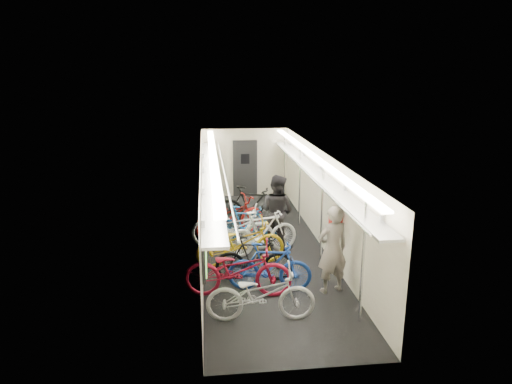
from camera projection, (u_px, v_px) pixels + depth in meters
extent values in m
plane|color=black|center=(262.00, 246.00, 11.61)|extent=(10.00, 10.00, 0.00)
plane|color=white|center=(263.00, 153.00, 11.00)|extent=(10.00, 10.00, 0.00)
plane|color=beige|center=(202.00, 203.00, 11.15)|extent=(0.00, 10.00, 10.00)
plane|color=beige|center=(322.00, 199.00, 11.47)|extent=(0.00, 10.00, 10.00)
plane|color=beige|center=(245.00, 163.00, 16.11)|extent=(3.00, 0.00, 3.00)
plane|color=beige|center=(307.00, 296.00, 6.50)|extent=(3.00, 0.00, 3.00)
cube|color=black|center=(204.00, 250.00, 8.06)|extent=(0.06, 1.10, 0.80)
cube|color=#7DC857|center=(206.00, 250.00, 8.07)|extent=(0.02, 0.96, 0.66)
cube|color=black|center=(204.00, 213.00, 10.18)|extent=(0.06, 1.10, 0.80)
cube|color=#7DC857|center=(205.00, 213.00, 10.18)|extent=(0.02, 0.96, 0.66)
cube|color=black|center=(203.00, 189.00, 12.29)|extent=(0.06, 1.10, 0.80)
cube|color=#7DC857|center=(205.00, 189.00, 12.29)|extent=(0.02, 0.96, 0.66)
cube|color=black|center=(203.00, 172.00, 14.40)|extent=(0.06, 1.10, 0.80)
cube|color=#7DC857|center=(205.00, 172.00, 14.41)|extent=(0.02, 0.96, 0.66)
cube|color=yellow|center=(204.00, 227.00, 9.11)|extent=(0.02, 0.22, 0.30)
cube|color=yellow|center=(204.00, 198.00, 11.22)|extent=(0.02, 0.22, 0.30)
cube|color=yellow|center=(204.00, 178.00, 13.34)|extent=(0.02, 0.22, 0.30)
cube|color=black|center=(245.00, 168.00, 16.10)|extent=(0.85, 0.08, 2.00)
cube|color=#999BA0|center=(210.00, 174.00, 10.99)|extent=(0.40, 9.70, 0.05)
cube|color=#999BA0|center=(314.00, 171.00, 11.26)|extent=(0.40, 9.70, 0.05)
cylinder|color=silver|center=(224.00, 170.00, 11.00)|extent=(0.04, 9.70, 0.04)
cylinder|color=silver|center=(301.00, 168.00, 11.20)|extent=(0.04, 9.70, 0.04)
cube|color=white|center=(213.00, 157.00, 10.89)|extent=(0.18, 9.60, 0.04)
cube|color=white|center=(311.00, 155.00, 11.15)|extent=(0.18, 9.60, 0.04)
cylinder|color=silver|center=(363.00, 259.00, 7.79)|extent=(0.05, 0.05, 2.38)
cylinder|color=silver|center=(322.00, 211.00, 10.48)|extent=(0.05, 0.05, 2.38)
cylinder|color=silver|center=(300.00, 185.00, 12.88)|extent=(0.05, 0.05, 2.38)
cylinder|color=silver|center=(285.00, 167.00, 15.29)|extent=(0.05, 0.05, 2.38)
imported|color=#ADAEB2|center=(261.00, 294.00, 8.03)|extent=(1.97, 0.79, 1.02)
imported|color=#1C45AB|center=(270.00, 267.00, 9.15)|extent=(1.76, 0.74, 1.02)
imported|color=maroon|center=(238.00, 270.00, 8.91)|extent=(2.19, 1.01, 1.11)
imported|color=black|center=(254.00, 258.00, 9.59)|extent=(1.70, 0.67, 1.00)
imported|color=#C19612|center=(241.00, 243.00, 10.37)|extent=(2.12, 0.98, 1.08)
imported|color=white|center=(262.00, 232.00, 10.98)|extent=(1.93, 1.06, 1.12)
imported|color=silver|center=(233.00, 227.00, 11.37)|extent=(2.21, 1.17, 1.10)
imported|color=#174D8A|center=(246.00, 225.00, 11.69)|extent=(1.73, 0.88, 1.00)
imported|color=#A01611|center=(230.00, 216.00, 12.30)|extent=(2.13, 1.45, 1.06)
imported|color=black|center=(251.00, 206.00, 13.00)|extent=(2.01, 1.26, 1.17)
imported|color=gray|center=(332.00, 249.00, 9.01)|extent=(0.75, 0.59, 1.81)
imported|color=black|center=(277.00, 211.00, 11.37)|extent=(1.15, 1.13, 1.87)
cube|color=#A71510|center=(336.00, 219.00, 9.67)|extent=(0.27, 0.17, 0.38)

